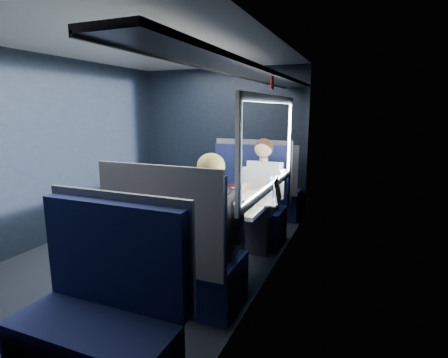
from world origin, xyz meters
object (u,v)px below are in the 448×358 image
at_px(seat_bay_near, 245,207).
at_px(man, 262,189).
at_px(bottle_small, 271,188).
at_px(woman, 214,222).
at_px(cup, 275,190).
at_px(seat_row_back, 101,323).
at_px(seat_bay_far, 178,261).
at_px(laptop, 271,196).
at_px(seat_row_front, 266,192).
at_px(table, 236,207).

relative_size(seat_bay_near, man, 0.95).
bearing_deg(bottle_small, woman, -103.25).
relative_size(seat_bay_near, bottle_small, 5.91).
bearing_deg(cup, woman, -101.40).
bearing_deg(seat_bay_near, seat_row_back, -89.74).
bearing_deg(seat_bay_near, bottle_small, -50.66).
relative_size(seat_bay_far, seat_row_back, 1.09).
distance_m(seat_row_back, cup, 2.31).
relative_size(seat_bay_far, laptop, 3.45).
height_order(seat_row_front, cup, seat_row_front).
distance_m(bottle_small, cup, 0.17).
bearing_deg(laptop, table, -175.19).
bearing_deg(man, bottle_small, -61.81).
bearing_deg(cup, table, -124.46).
height_order(table, woman, woman).
relative_size(table, seat_row_back, 0.86).
height_order(woman, bottle_small, woman).
xyz_separation_m(seat_row_front, woman, (0.25, -2.50, 0.32)).
height_order(seat_row_front, bottle_small, seat_row_front).
distance_m(table, cup, 0.54).
bearing_deg(woman, table, 95.45).
bearing_deg(seat_bay_far, bottle_small, 67.25).
bearing_deg(bottle_small, laptop, -76.73).
relative_size(seat_bay_far, cup, 14.83).
distance_m(seat_bay_far, seat_row_front, 2.67).
height_order(seat_row_back, laptop, seat_row_back).
height_order(woman, cup, woman).
bearing_deg(table, seat_row_back, -95.80).
bearing_deg(cup, seat_bay_far, -110.15).
distance_m(table, laptop, 0.38).
relative_size(seat_bay_far, woman, 0.95).
height_order(seat_bay_far, laptop, seat_bay_far).
relative_size(woman, bottle_small, 6.21).
height_order(laptop, cup, laptop).
bearing_deg(seat_row_back, laptop, 73.63).
bearing_deg(seat_row_back, seat_bay_near, 90.26).
relative_size(seat_bay_far, bottle_small, 5.91).
xyz_separation_m(seat_bay_near, man, (0.26, -0.17, 0.30)).
bearing_deg(laptop, seat_row_back, -106.37).
relative_size(table, seat_bay_far, 0.79).
xyz_separation_m(table, seat_row_back, (-0.18, -1.80, -0.25)).
distance_m(seat_bay_near, woman, 1.63).
relative_size(seat_row_front, woman, 0.88).
xyz_separation_m(seat_bay_far, seat_row_front, (0.00, 2.67, -0.00)).
xyz_separation_m(table, seat_row_front, (-0.18, 1.80, -0.25)).
distance_m(woman, laptop, 0.80).
height_order(seat_bay_near, cup, seat_bay_near).
bearing_deg(man, table, -95.52).
bearing_deg(man, laptop, -66.81).
bearing_deg(seat_row_front, laptop, -73.10).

